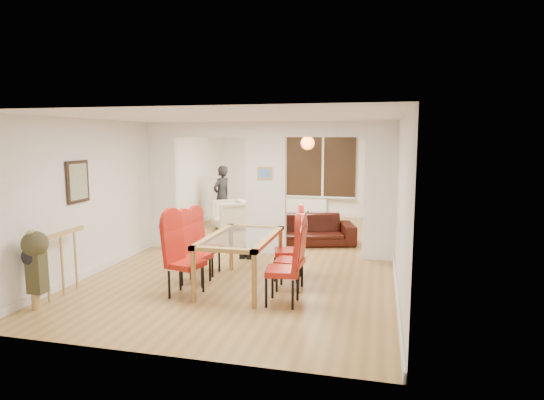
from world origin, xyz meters
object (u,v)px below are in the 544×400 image
at_px(dining_chair_rb, 290,256).
at_px(television, 371,218).
at_px(dining_chair_rc, 288,247).
at_px(coffee_table, 311,225).
at_px(dining_chair_la, 186,258).
at_px(armchair, 231,215).
at_px(sofa, 304,230).
at_px(dining_chair_lb, 196,251).
at_px(person, 222,196).
at_px(dining_chair_lc, 206,245).
at_px(bottle, 308,216).
at_px(dining_chair_ra, 282,265).
at_px(bowl, 317,221).
at_px(dining_table, 241,261).

distance_m(dining_chair_rb, television, 4.95).
xyz_separation_m(dining_chair_rc, coffee_table, (-0.25, 4.14, -0.44)).
bearing_deg(television, dining_chair_rc, 176.72).
relative_size(dining_chair_la, armchair, 1.38).
distance_m(sofa, coffee_table, 1.65).
height_order(dining_chair_lb, person, person).
height_order(dining_chair_rb, dining_chair_rc, dining_chair_rc).
height_order(dining_chair_lc, sofa, dining_chair_lc).
bearing_deg(coffee_table, bottle, -172.31).
distance_m(dining_chair_ra, armchair, 5.29).
distance_m(dining_chair_la, sofa, 3.79).
relative_size(dining_chair_la, dining_chair_ra, 1.01).
bearing_deg(sofa, dining_chair_lc, -131.37).
bearing_deg(dining_chair_rc, person, 108.52).
bearing_deg(sofa, bottle, 80.39).
distance_m(person, coffee_table, 2.47).
distance_m(armchair, person, 0.79).
relative_size(sofa, bottle, 8.39).
xyz_separation_m(person, television, (3.84, 0.19, -0.48)).
distance_m(dining_chair_la, dining_chair_rc, 1.69).
relative_size(television, bowl, 4.98).
height_order(dining_chair_ra, bowl, dining_chair_ra).
distance_m(dining_chair_la, coffee_table, 5.37).
distance_m(dining_chair_lb, person, 4.88).
relative_size(dining_chair_lb, television, 1.01).
relative_size(dining_table, dining_chair_rb, 1.71).
relative_size(dining_chair_rb, dining_chair_rc, 0.94).
distance_m(dining_chair_rc, armchair, 4.25).
relative_size(coffee_table, bottle, 3.52).
bearing_deg(coffee_table, dining_chair_lb, -103.44).
height_order(dining_table, dining_chair_lc, dining_chair_lc).
bearing_deg(dining_chair_ra, dining_chair_rc, 89.78).
height_order(dining_chair_lc, dining_chair_ra, dining_chair_ra).
relative_size(dining_chair_lc, dining_chair_rb, 0.99).
xyz_separation_m(person, bottle, (2.29, -0.03, -0.44)).
height_order(armchair, bowl, armchair).
bearing_deg(bottle, dining_chair_lb, -102.48).
bearing_deg(dining_chair_lc, coffee_table, 86.99).
height_order(dining_chair_la, dining_chair_lb, dining_chair_la).
xyz_separation_m(dining_chair_rc, armchair, (-2.21, 3.63, -0.17)).
relative_size(dining_table, dining_chair_ra, 1.56).
bearing_deg(dining_chair_ra, television, 71.16).
relative_size(dining_chair_rc, sofa, 0.50).
height_order(dining_chair_ra, armchair, dining_chair_ra).
bearing_deg(dining_chair_rb, dining_chair_ra, -85.64).
distance_m(dining_table, television, 5.23).
bearing_deg(dining_chair_rb, sofa, 97.82).
bearing_deg(bowl, dining_chair_rc, -88.92).
distance_m(dining_chair_rb, person, 5.39).
distance_m(sofa, armchair, 2.33).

